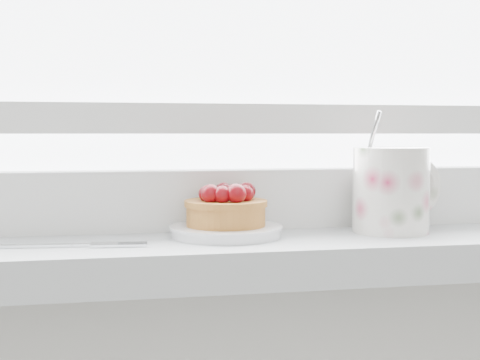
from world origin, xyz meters
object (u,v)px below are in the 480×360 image
object	(u,v)px
saucer	(226,231)
floral_mug	(393,188)
raspberry_tart	(226,207)
fork	(57,245)

from	to	relation	value
saucer	floral_mug	bearing A→B (deg)	-1.47
floral_mug	saucer	bearing A→B (deg)	178.53
saucer	raspberry_tart	size ratio (longest dim) A/B	1.37
raspberry_tart	fork	size ratio (longest dim) A/B	0.51
saucer	floral_mug	world-z (taller)	floral_mug
raspberry_tart	floral_mug	distance (m)	0.19
saucer	raspberry_tart	xyz separation A→B (m)	(0.00, -0.00, 0.03)
floral_mug	fork	xyz separation A→B (m)	(-0.37, -0.03, -0.05)
saucer	fork	world-z (taller)	saucer
raspberry_tart	fork	world-z (taller)	raspberry_tart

